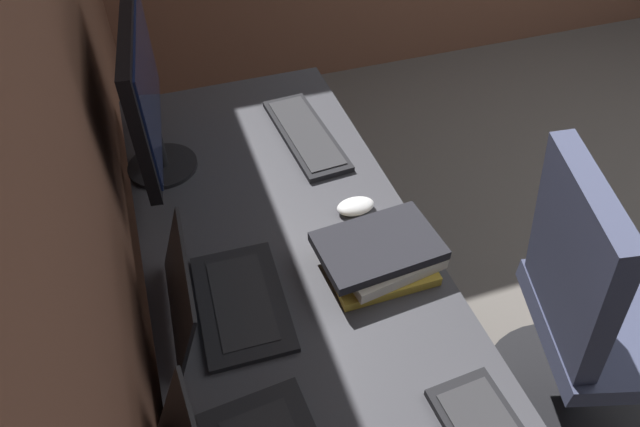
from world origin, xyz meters
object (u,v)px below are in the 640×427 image
laptop_left (218,297)px  office_chair (589,326)px  mouse_main (356,206)px  monitor_primary (144,89)px  book_stack_near (380,254)px  keyboard_main (306,134)px  drawer_pedestal (313,423)px

laptop_left → office_chair: 1.04m
mouse_main → office_chair: size_ratio=0.11×
monitor_primary → book_stack_near: monitor_primary is taller
monitor_primary → keyboard_main: monitor_primary is taller
laptop_left → drawer_pedestal: bearing=-132.5°
monitor_primary → office_chair: 1.38m
mouse_main → book_stack_near: (-0.20, 0.01, 0.03)m
monitor_primary → keyboard_main: 0.51m
laptop_left → office_chair: bearing=-100.6°
drawer_pedestal → monitor_primary: bearing=17.6°
monitor_primary → book_stack_near: 0.74m
drawer_pedestal → laptop_left: 0.49m
drawer_pedestal → laptop_left: size_ratio=2.11×
keyboard_main → mouse_main: (-0.36, -0.03, 0.01)m
laptop_left → book_stack_near: bearing=-89.1°
drawer_pedestal → laptop_left: laptop_left is taller
drawer_pedestal → book_stack_near: bearing=-54.6°
laptop_left → keyboard_main: size_ratio=0.77×
keyboard_main → book_stack_near: (-0.55, -0.01, 0.03)m
drawer_pedestal → keyboard_main: bearing=-16.7°
laptop_left → monitor_primary: bearing=5.7°
monitor_primary → office_chair: (-0.73, -1.03, -0.54)m
monitor_primary → laptop_left: size_ratio=1.73×
laptop_left → office_chair: office_chair is taller
drawer_pedestal → mouse_main: mouse_main is taller
laptop_left → keyboard_main: (0.56, -0.38, -0.04)m
mouse_main → office_chair: office_chair is taller
mouse_main → office_chair: (-0.39, -0.57, -0.29)m
drawer_pedestal → monitor_primary: (0.71, 0.22, 0.65)m
monitor_primary → mouse_main: monitor_primary is taller
office_chair → laptop_left: bearing=79.4°
laptop_left → book_stack_near: (0.01, -0.40, -0.00)m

